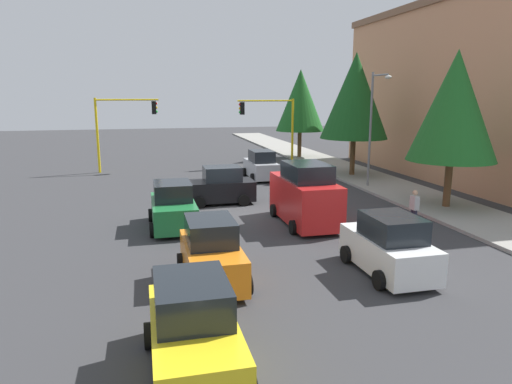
{
  "coord_description": "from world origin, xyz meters",
  "views": [
    {
      "loc": [
        22.1,
        -4.32,
        5.7
      ],
      "look_at": [
        1.21,
        0.77,
        1.2
      ],
      "focal_mm": 32.79,
      "sensor_mm": 36.0,
      "label": 1
    }
  ],
  "objects_px": {
    "traffic_signal_far_left": "(270,119)",
    "tree_roadside_far": "(300,100)",
    "street_lamp_curbside": "(374,118)",
    "car_black": "(220,187)",
    "car_white": "(389,247)",
    "car_yellow": "(193,332)",
    "tree_roadside_mid": "(355,96)",
    "tree_roadside_near": "(454,106)",
    "traffic_signal_far_right": "(122,120)",
    "pedestrian_crossing": "(414,208)",
    "delivery_van_red": "(305,196)",
    "car_orange": "(212,254)",
    "car_green": "(173,207)",
    "car_silver": "(261,166)"
  },
  "relations": [
    {
      "from": "street_lamp_curbside",
      "to": "traffic_signal_far_right",
      "type": "bearing_deg",
      "value": -124.95
    },
    {
      "from": "traffic_signal_far_left",
      "to": "car_orange",
      "type": "distance_m",
      "value": 24.1
    },
    {
      "from": "car_yellow",
      "to": "street_lamp_curbside",
      "type": "bearing_deg",
      "value": 142.97
    },
    {
      "from": "traffic_signal_far_right",
      "to": "tree_roadside_mid",
      "type": "relative_size",
      "value": 0.64
    },
    {
      "from": "street_lamp_curbside",
      "to": "tree_roadside_far",
      "type": "bearing_deg",
      "value": 178.81
    },
    {
      "from": "car_silver",
      "to": "car_green",
      "type": "distance_m",
      "value": 12.65
    },
    {
      "from": "car_black",
      "to": "pedestrian_crossing",
      "type": "xyz_separation_m",
      "value": [
        6.77,
        7.34,
        0.01
      ]
    },
    {
      "from": "traffic_signal_far_right",
      "to": "tree_roadside_far",
      "type": "relative_size",
      "value": 0.69
    },
    {
      "from": "car_orange",
      "to": "car_green",
      "type": "xyz_separation_m",
      "value": [
        -6.41,
        -0.74,
        0.0
      ]
    },
    {
      "from": "car_green",
      "to": "car_silver",
      "type": "bearing_deg",
      "value": 148.13
    },
    {
      "from": "traffic_signal_far_right",
      "to": "tree_roadside_mid",
      "type": "bearing_deg",
      "value": 69.04
    },
    {
      "from": "delivery_van_red",
      "to": "pedestrian_crossing",
      "type": "relative_size",
      "value": 2.82
    },
    {
      "from": "delivery_van_red",
      "to": "traffic_signal_far_right",
      "type": "bearing_deg",
      "value": -153.96
    },
    {
      "from": "street_lamp_curbside",
      "to": "car_white",
      "type": "height_order",
      "value": "street_lamp_curbside"
    },
    {
      "from": "car_black",
      "to": "car_yellow",
      "type": "bearing_deg",
      "value": -11.34
    },
    {
      "from": "car_silver",
      "to": "car_black",
      "type": "xyz_separation_m",
      "value": [
        6.64,
        -3.96,
        0.0
      ]
    },
    {
      "from": "tree_roadside_far",
      "to": "car_orange",
      "type": "height_order",
      "value": "tree_roadside_far"
    },
    {
      "from": "car_orange",
      "to": "car_yellow",
      "type": "distance_m",
      "value": 4.81
    },
    {
      "from": "car_silver",
      "to": "car_green",
      "type": "height_order",
      "value": "same"
    },
    {
      "from": "car_orange",
      "to": "car_black",
      "type": "bearing_deg",
      "value": 169.32
    },
    {
      "from": "car_green",
      "to": "car_orange",
      "type": "bearing_deg",
      "value": 6.55
    },
    {
      "from": "car_black",
      "to": "tree_roadside_far",
      "type": "bearing_deg",
      "value": 148.15
    },
    {
      "from": "car_silver",
      "to": "car_white",
      "type": "xyz_separation_m",
      "value": [
        17.83,
        -0.3,
        0.0
      ]
    },
    {
      "from": "traffic_signal_far_right",
      "to": "delivery_van_red",
      "type": "relative_size",
      "value": 1.14
    },
    {
      "from": "traffic_signal_far_right",
      "to": "pedestrian_crossing",
      "type": "relative_size",
      "value": 3.22
    },
    {
      "from": "street_lamp_curbside",
      "to": "delivery_van_red",
      "type": "height_order",
      "value": "street_lamp_curbside"
    },
    {
      "from": "traffic_signal_far_left",
      "to": "tree_roadside_mid",
      "type": "height_order",
      "value": "tree_roadside_mid"
    },
    {
      "from": "car_black",
      "to": "car_white",
      "type": "distance_m",
      "value": 11.78
    },
    {
      "from": "tree_roadside_near",
      "to": "delivery_van_red",
      "type": "distance_m",
      "value": 8.85
    },
    {
      "from": "tree_roadside_mid",
      "to": "traffic_signal_far_left",
      "type": "bearing_deg",
      "value": -144.05
    },
    {
      "from": "car_orange",
      "to": "car_green",
      "type": "height_order",
      "value": "same"
    },
    {
      "from": "street_lamp_curbside",
      "to": "pedestrian_crossing",
      "type": "distance_m",
      "value": 9.34
    },
    {
      "from": "traffic_signal_far_left",
      "to": "pedestrian_crossing",
      "type": "height_order",
      "value": "traffic_signal_far_left"
    },
    {
      "from": "delivery_van_red",
      "to": "car_white",
      "type": "distance_m",
      "value": 6.34
    },
    {
      "from": "tree_roadside_far",
      "to": "tree_roadside_mid",
      "type": "bearing_deg",
      "value": 2.86
    },
    {
      "from": "traffic_signal_far_right",
      "to": "car_white",
      "type": "distance_m",
      "value": 25.02
    },
    {
      "from": "tree_roadside_mid",
      "to": "tree_roadside_near",
      "type": "height_order",
      "value": "tree_roadside_mid"
    },
    {
      "from": "tree_roadside_far",
      "to": "car_yellow",
      "type": "bearing_deg",
      "value": -22.59
    },
    {
      "from": "traffic_signal_far_right",
      "to": "car_black",
      "type": "bearing_deg",
      "value": 23.54
    },
    {
      "from": "traffic_signal_far_left",
      "to": "delivery_van_red",
      "type": "height_order",
      "value": "traffic_signal_far_left"
    },
    {
      "from": "car_yellow",
      "to": "pedestrian_crossing",
      "type": "distance_m",
      "value": 13.39
    },
    {
      "from": "tree_roadside_mid",
      "to": "car_yellow",
      "type": "distance_m",
      "value": 25.57
    },
    {
      "from": "traffic_signal_far_right",
      "to": "pedestrian_crossing",
      "type": "height_order",
      "value": "traffic_signal_far_right"
    },
    {
      "from": "tree_roadside_mid",
      "to": "pedestrian_crossing",
      "type": "xyz_separation_m",
      "value": [
        12.77,
        -3.1,
        -4.69
      ]
    },
    {
      "from": "tree_roadside_near",
      "to": "pedestrian_crossing",
      "type": "distance_m",
      "value": 6.2
    },
    {
      "from": "traffic_signal_far_left",
      "to": "street_lamp_curbside",
      "type": "relative_size",
      "value": 0.77
    },
    {
      "from": "tree_roadside_near",
      "to": "car_white",
      "type": "distance_m",
      "value": 11.08
    },
    {
      "from": "traffic_signal_far_left",
      "to": "tree_roadside_far",
      "type": "relative_size",
      "value": 0.68
    },
    {
      "from": "delivery_van_red",
      "to": "car_yellow",
      "type": "height_order",
      "value": "delivery_van_red"
    },
    {
      "from": "tree_roadside_near",
      "to": "delivery_van_red",
      "type": "height_order",
      "value": "tree_roadside_near"
    }
  ]
}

